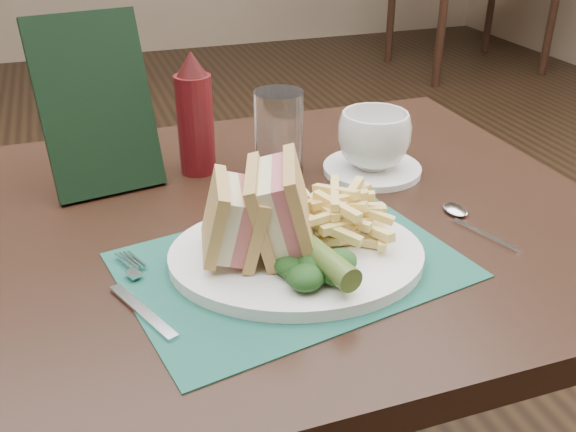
% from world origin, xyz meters
% --- Properties ---
extents(floor, '(7.00, 7.00, 0.00)m').
position_xyz_m(floor, '(0.00, 0.00, 0.00)').
color(floor, black).
rests_on(floor, ground).
extents(wall_back, '(6.00, 0.00, 6.00)m').
position_xyz_m(wall_back, '(0.00, 3.50, 0.00)').
color(wall_back, gray).
rests_on(wall_back, ground).
extents(table_main, '(0.90, 0.75, 0.75)m').
position_xyz_m(table_main, '(0.00, -0.50, 0.38)').
color(table_main, black).
rests_on(table_main, ground).
extents(table_bg_right, '(0.90, 0.75, 0.75)m').
position_xyz_m(table_bg_right, '(2.25, 2.38, 0.38)').
color(table_bg_right, black).
rests_on(table_bg_right, ground).
extents(placemat, '(0.42, 0.34, 0.00)m').
position_xyz_m(placemat, '(-0.02, -0.63, 0.75)').
color(placemat, '#195043').
rests_on(placemat, table_main).
extents(plate, '(0.35, 0.31, 0.01)m').
position_xyz_m(plate, '(-0.02, -0.63, 0.76)').
color(plate, white).
rests_on(plate, placemat).
extents(sandwich_half_a, '(0.09, 0.11, 0.10)m').
position_xyz_m(sandwich_half_a, '(-0.11, -0.61, 0.81)').
color(sandwich_half_a, tan).
rests_on(sandwich_half_a, plate).
extents(sandwich_half_b, '(0.11, 0.13, 0.11)m').
position_xyz_m(sandwich_half_b, '(-0.05, -0.61, 0.82)').
color(sandwich_half_b, tan).
rests_on(sandwich_half_b, plate).
extents(kale_garnish, '(0.11, 0.08, 0.03)m').
position_xyz_m(kale_garnish, '(-0.01, -0.69, 0.78)').
color(kale_garnish, '#143513').
rests_on(kale_garnish, plate).
extents(pickle_spear, '(0.05, 0.12, 0.03)m').
position_xyz_m(pickle_spear, '(-0.01, -0.68, 0.79)').
color(pickle_spear, '#435E23').
rests_on(pickle_spear, plate).
extents(fries_pile, '(0.18, 0.20, 0.06)m').
position_xyz_m(fries_pile, '(0.05, -0.61, 0.80)').
color(fries_pile, '#FBE07D').
rests_on(fries_pile, plate).
extents(fork, '(0.10, 0.17, 0.01)m').
position_xyz_m(fork, '(-0.20, -0.64, 0.76)').
color(fork, silver).
rests_on(fork, placemat).
extents(spoon, '(0.08, 0.15, 0.01)m').
position_xyz_m(spoon, '(0.23, -0.63, 0.76)').
color(spoon, silver).
rests_on(spoon, table_main).
extents(saucer, '(0.17, 0.17, 0.01)m').
position_xyz_m(saucer, '(0.18, -0.42, 0.76)').
color(saucer, white).
rests_on(saucer, table_main).
extents(coffee_cup, '(0.15, 0.15, 0.09)m').
position_xyz_m(coffee_cup, '(0.18, -0.42, 0.80)').
color(coffee_cup, white).
rests_on(coffee_cup, saucer).
extents(drinking_glass, '(0.09, 0.09, 0.13)m').
position_xyz_m(drinking_glass, '(0.04, -0.39, 0.81)').
color(drinking_glass, white).
rests_on(drinking_glass, table_main).
extents(ketchup_bottle, '(0.06, 0.06, 0.19)m').
position_xyz_m(ketchup_bottle, '(-0.07, -0.33, 0.84)').
color(ketchup_bottle, '#500D11').
rests_on(ketchup_bottle, table_main).
extents(check_presenter, '(0.17, 0.12, 0.24)m').
position_xyz_m(check_presenter, '(-0.21, -0.34, 0.87)').
color(check_presenter, black).
rests_on(check_presenter, table_main).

